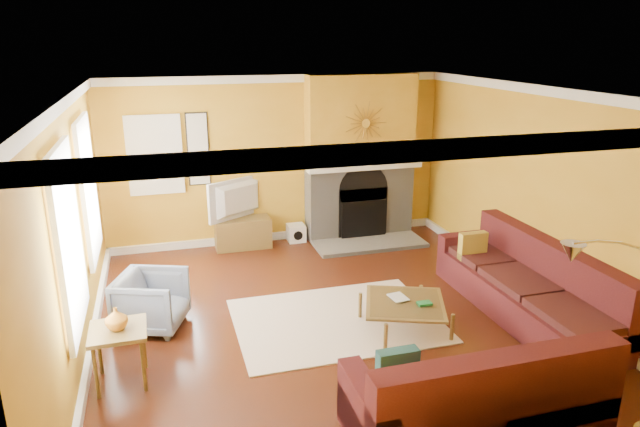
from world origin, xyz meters
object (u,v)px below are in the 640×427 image
object	(u,v)px
armchair	(152,301)
side_table	(121,356)
coffee_table	(404,315)
arc_lamp	(622,350)
sectional_sofa	(454,306)
media_console	(243,233)

from	to	relation	value
armchair	side_table	xyz separation A→B (m)	(-0.30, -1.07, -0.04)
coffee_table	arc_lamp	xyz separation A→B (m)	(0.75, -2.34, 0.76)
sectional_sofa	media_console	bearing A→B (deg)	115.70
media_console	side_table	world-z (taller)	side_table
media_console	armchair	world-z (taller)	armchair
coffee_table	armchair	xyz separation A→B (m)	(-2.80, 0.86, 0.16)
coffee_table	armchair	size ratio (longest dim) A/B	1.21
armchair	coffee_table	bearing A→B (deg)	-86.25
sectional_sofa	arc_lamp	distance (m)	2.00
coffee_table	media_console	world-z (taller)	media_console
sectional_sofa	coffee_table	xyz separation A→B (m)	(-0.38, 0.44, -0.27)
sectional_sofa	coffee_table	world-z (taller)	sectional_sofa
sectional_sofa	armchair	size ratio (longest dim) A/B	4.90
arc_lamp	side_table	bearing A→B (deg)	151.09
media_console	sectional_sofa	bearing A→B (deg)	-64.30
coffee_table	side_table	distance (m)	3.11
sectional_sofa	side_table	xyz separation A→B (m)	(-3.49, 0.23, -0.16)
coffee_table	side_table	world-z (taller)	side_table
media_console	armchair	xyz separation A→B (m)	(-1.43, -2.36, 0.09)
coffee_table	armchair	distance (m)	2.94
coffee_table	media_console	bearing A→B (deg)	113.17
media_console	armchair	distance (m)	2.76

